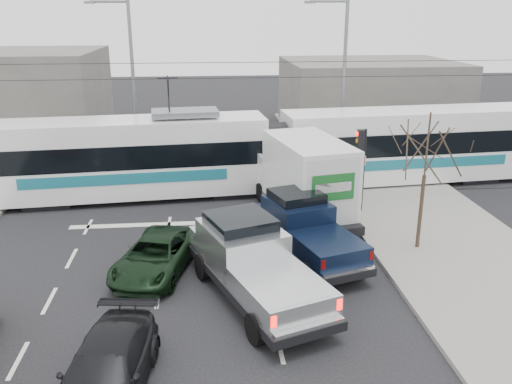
{
  "coord_description": "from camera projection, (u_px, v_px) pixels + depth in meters",
  "views": [
    {
      "loc": [
        -0.09,
        -15.2,
        8.44
      ],
      "look_at": [
        1.8,
        4.49,
        1.8
      ],
      "focal_mm": 38.0,
      "sensor_mm": 36.0,
      "label": 1
    }
  ],
  "objects": [
    {
      "name": "building_right",
      "position": [
        368.0,
        95.0,
        39.97
      ],
      "size": [
        12.0,
        10.0,
        5.0
      ],
      "primitive_type": "cube",
      "color": "slate",
      "rests_on": "ground"
    },
    {
      "name": "street_lamp_far",
      "position": [
        129.0,
        74.0,
        30.13
      ],
      "size": [
        2.38,
        0.25,
        9.0
      ],
      "color": "slate",
      "rests_on": "ground"
    },
    {
      "name": "rails",
      "position": [
        209.0,
        192.0,
        26.47
      ],
      "size": [
        60.0,
        1.6,
        0.03
      ],
      "primitive_type": "cube",
      "color": "#33302D",
      "rests_on": "ground"
    },
    {
      "name": "catenary",
      "position": [
        206.0,
        114.0,
        25.24
      ],
      "size": [
        60.0,
        0.2,
        7.0
      ],
      "color": "black",
      "rests_on": "ground"
    },
    {
      "name": "street_lamp_near",
      "position": [
        341.0,
        75.0,
        29.28
      ],
      "size": [
        2.38,
        0.25,
        9.0
      ],
      "color": "slate",
      "rests_on": "ground"
    },
    {
      "name": "traffic_signal",
      "position": [
        361.0,
        153.0,
        22.88
      ],
      "size": [
        0.44,
        0.44,
        3.6
      ],
      "color": "black",
      "rests_on": "ground"
    },
    {
      "name": "tram",
      "position": [
        273.0,
        150.0,
        26.34
      ],
      "size": [
        27.39,
        5.17,
        5.56
      ],
      "rotation": [
        0.0,
        0.0,
        0.09
      ],
      "color": "white",
      "rests_on": "ground"
    },
    {
      "name": "ground",
      "position": [
        213.0,
        293.0,
        17.03
      ],
      "size": [
        120.0,
        120.0,
        0.0
      ],
      "primitive_type": "plane",
      "color": "black",
      "rests_on": "ground"
    },
    {
      "name": "green_car",
      "position": [
        156.0,
        256.0,
        18.19
      ],
      "size": [
        3.2,
        4.86,
        1.24
      ],
      "primitive_type": "imported",
      "rotation": [
        0.0,
        0.0,
        -0.28
      ],
      "color": "black",
      "rests_on": "ground"
    },
    {
      "name": "silver_pickup",
      "position": [
        251.0,
        260.0,
        16.62
      ],
      "size": [
        4.25,
        6.78,
        2.33
      ],
      "rotation": [
        0.0,
        0.0,
        0.35
      ],
      "color": "black",
      "rests_on": "ground"
    },
    {
      "name": "dark_car",
      "position": [
        106.0,
        372.0,
        12.28
      ],
      "size": [
        2.42,
        4.74,
        1.32
      ],
      "primitive_type": "imported",
      "rotation": [
        0.0,
        0.0,
        -0.13
      ],
      "color": "black",
      "rests_on": "ground"
    },
    {
      "name": "box_truck",
      "position": [
        303.0,
        178.0,
        22.77
      ],
      "size": [
        3.75,
        7.38,
        3.52
      ],
      "rotation": [
        0.0,
        0.0,
        0.2
      ],
      "color": "black",
      "rests_on": "ground"
    },
    {
      "name": "bare_tree",
      "position": [
        427.0,
        151.0,
        18.87
      ],
      "size": [
        2.4,
        2.4,
        5.0
      ],
      "color": "#47382B",
      "rests_on": "ground"
    },
    {
      "name": "sidewalk_right",
      "position": [
        486.0,
        278.0,
        17.82
      ],
      "size": [
        6.0,
        60.0,
        0.15
      ],
      "primitive_type": "cube",
      "color": "gray",
      "rests_on": "ground"
    },
    {
      "name": "navy_pickup",
      "position": [
        305.0,
        228.0,
        19.2
      ],
      "size": [
        3.48,
        5.71,
        2.27
      ],
      "rotation": [
        0.0,
        0.0,
        0.3
      ],
      "color": "black",
      "rests_on": "ground"
    }
  ]
}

